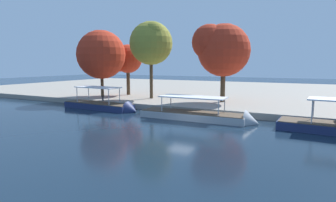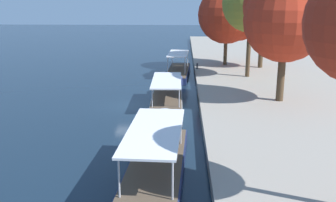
# 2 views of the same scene
# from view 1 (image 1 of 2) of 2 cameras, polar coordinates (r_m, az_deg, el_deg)

# --- Properties ---
(ground_plane) EXTENTS (220.00, 220.00, 0.00)m
(ground_plane) POSITION_cam_1_polar(r_m,az_deg,el_deg) (28.58, 2.67, -5.01)
(ground_plane) COLOR #142333
(dock_promenade) EXTENTS (120.00, 55.00, 0.76)m
(dock_promenade) POSITION_cam_1_polar(r_m,az_deg,el_deg) (61.07, 16.20, 1.74)
(dock_promenade) COLOR gray
(dock_promenade) RESTS_ON ground_plane
(tour_boat_0) EXTENTS (12.10, 3.34, 4.09)m
(tour_boat_0) POSITION_cam_1_polar(r_m,az_deg,el_deg) (39.61, -12.89, -1.18)
(tour_boat_0) COLOR navy
(tour_boat_0) RESTS_ON ground_plane
(tour_boat_1) EXTENTS (13.31, 3.13, 3.76)m
(tour_boat_1) POSITION_cam_1_polar(r_m,az_deg,el_deg) (31.56, 6.89, -3.33)
(tour_boat_1) COLOR #9EA3A8
(tour_boat_1) RESTS_ON ground_plane
(mooring_bollard_0) EXTENTS (0.25, 0.25, 0.80)m
(mooring_bollard_0) POSITION_cam_1_polar(r_m,az_deg,el_deg) (42.98, -13.08, 0.62)
(mooring_bollard_0) COLOR #2D2D33
(mooring_bollard_0) RESTS_ON dock_promenade
(tree_0) EXTENTS (7.97, 8.35, 10.96)m
(tree_0) POSITION_cam_1_polar(r_m,az_deg,el_deg) (48.32, -13.01, 8.91)
(tree_0) COLOR #4C3823
(tree_0) RESTS_ON dock_promenade
(tree_2) EXTENTS (8.03, 7.48, 11.11)m
(tree_2) POSITION_cam_1_polar(r_m,az_deg,el_deg) (41.33, 10.74, 10.33)
(tree_2) COLOR #4C3823
(tree_2) RESTS_ON dock_promenade
(tree_3) EXTENTS (5.16, 5.08, 8.85)m
(tree_3) POSITION_cam_1_polar(r_m,az_deg,el_deg) (50.55, -8.39, 8.28)
(tree_3) COLOR #4C3823
(tree_3) RESTS_ON dock_promenade
(tree_4) EXTENTS (6.73, 6.73, 12.02)m
(tree_4) POSITION_cam_1_polar(r_m,az_deg,el_deg) (44.73, -3.37, 11.78)
(tree_4) COLOR #4C3823
(tree_4) RESTS_ON dock_promenade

